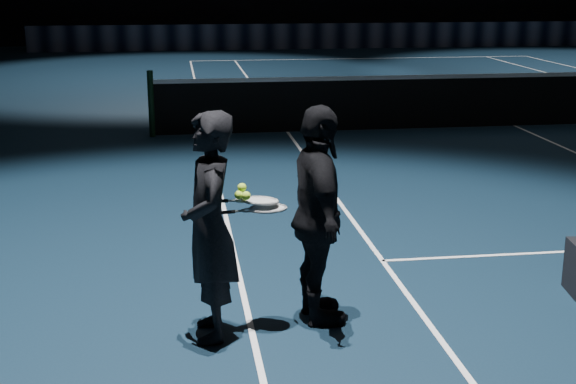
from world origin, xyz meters
The scene contains 11 objects.
floor centered at (0.00, 0.00, 0.00)m, with size 36.00×36.00×0.00m, color black.
court_lines centered at (0.00, 0.00, 0.00)m, with size 10.98×23.78×0.01m, color white, non-canonical shape.
net_post_left centered at (-6.40, 0.00, 0.55)m, with size 0.10×0.10×1.10m, color black.
net_mesh centered at (0.00, 0.00, 0.45)m, with size 12.80×0.02×0.86m, color black.
net_tape centered at (0.00, 0.00, 0.92)m, with size 12.80×0.03×0.07m, color white.
sponsor_backdrop centered at (0.00, 15.50, 0.45)m, with size 22.00×0.15×0.90m, color black.
player_a centered at (-5.79, -7.78, 0.85)m, with size 0.62×0.41×1.71m, color black.
player_b centered at (-4.96, -7.62, 0.85)m, with size 1.00×0.42×1.71m, color black.
racket_lower centered at (-5.35, -7.70, 0.95)m, with size 0.68×0.22×0.03m, color black, non-canonical shape.
racket_upper centered at (-5.41, -7.67, 1.01)m, with size 0.68×0.22×0.03m, color black, non-canonical shape.
tennis_balls centered at (-5.54, -7.73, 1.09)m, with size 0.12×0.10×0.12m, color #B2E831, non-canonical shape.
Camera 1 is at (-6.00, -13.36, 2.64)m, focal length 50.00 mm.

